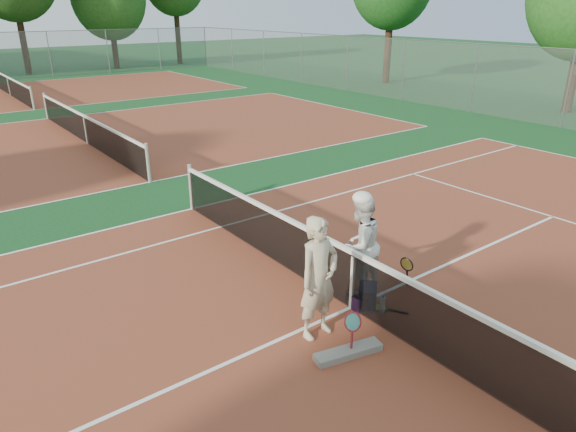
{
  "coord_description": "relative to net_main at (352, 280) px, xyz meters",
  "views": [
    {
      "loc": [
        -5.08,
        -5.04,
        4.48
      ],
      "look_at": [
        0.0,
        1.68,
        1.05
      ],
      "focal_mm": 32.0,
      "sensor_mm": 36.0,
      "label": 1
    }
  ],
  "objects": [
    {
      "name": "water_bottle",
      "position": [
        0.26,
        -0.42,
        -0.36
      ],
      "size": [
        0.09,
        0.09,
        0.3
      ],
      "primitive_type": "cylinder",
      "color": "#C9E5FF",
      "rests_on": "ground"
    },
    {
      "name": "sports_bag_navy",
      "position": [
        0.29,
        -0.08,
        -0.35
      ],
      "size": [
        0.5,
        0.49,
        0.33
      ],
      "primitive_type": "cube",
      "rotation": [
        0.0,
        0.0,
        0.73
      ],
      "color": "black",
      "rests_on": "ground"
    },
    {
      "name": "court_far_a",
      "position": [
        0.0,
        13.5,
        -0.51
      ],
      "size": [
        23.77,
        10.97,
        0.01
      ],
      "primitive_type": "cube",
      "color": "brown",
      "rests_on": "ground"
    },
    {
      "name": "fence_right",
      "position": [
        16.0,
        6.75,
        0.99
      ],
      "size": [
        0.06,
        54.5,
        3.0
      ],
      "primitive_type": null,
      "rotation": [
        0.0,
        0.0,
        1.57
      ],
      "color": "slate",
      "rests_on": "ground"
    },
    {
      "name": "racket_black_held",
      "position": [
        1.17,
        -0.1,
        -0.22
      ],
      "size": [
        0.24,
        0.31,
        0.59
      ],
      "primitive_type": null,
      "rotation": [
        0.0,
        0.0,
        3.39
      ],
      "color": "black",
      "rests_on": "ground"
    },
    {
      "name": "court_main",
      "position": [
        0.0,
        0.0,
        -0.51
      ],
      "size": [
        23.77,
        10.97,
        0.01
      ],
      "primitive_type": "cube",
      "color": "brown",
      "rests_on": "ground"
    },
    {
      "name": "court_far_b",
      "position": [
        0.0,
        27.0,
        -0.51
      ],
      "size": [
        23.77,
        10.97,
        0.01
      ],
      "primitive_type": "cube",
      "color": "brown",
      "rests_on": "ground"
    },
    {
      "name": "net_main",
      "position": [
        0.0,
        0.0,
        0.0
      ],
      "size": [
        0.1,
        10.98,
        1.02
      ],
      "primitive_type": null,
      "color": "black",
      "rests_on": "ground"
    },
    {
      "name": "net_cover_canvas",
      "position": [
        -0.88,
        -0.87,
        -0.46
      ],
      "size": [
        1.02,
        0.44,
        0.1
      ],
      "primitive_type": "cube",
      "rotation": [
        0.0,
        0.0,
        -0.22
      ],
      "color": "slate",
      "rests_on": "ground"
    },
    {
      "name": "net_far_a",
      "position": [
        0.0,
        13.5,
        0.0
      ],
      "size": [
        0.1,
        10.98,
        1.02
      ],
      "primitive_type": null,
      "color": "black",
      "rests_on": "ground"
    },
    {
      "name": "racket_red",
      "position": [
        -0.73,
        -0.78,
        -0.23
      ],
      "size": [
        0.37,
        0.37,
        0.57
      ],
      "primitive_type": null,
      "rotation": [
        0.0,
        0.0,
        0.78
      ],
      "color": "maroon",
      "rests_on": "ground"
    },
    {
      "name": "net_far_b",
      "position": [
        0.0,
        27.0,
        0.0
      ],
      "size": [
        0.1,
        10.98,
        1.02
      ],
      "primitive_type": null,
      "color": "black",
      "rests_on": "ground"
    },
    {
      "name": "sports_bag_purple",
      "position": [
        0.11,
        -0.13,
        -0.4
      ],
      "size": [
        0.31,
        0.23,
        0.23
      ],
      "primitive_type": "cube",
      "rotation": [
        0.0,
        0.0,
        -0.14
      ],
      "color": "black",
      "rests_on": "ground"
    },
    {
      "name": "player_b",
      "position": [
        0.46,
        0.33,
        0.35
      ],
      "size": [
        0.91,
        0.74,
        1.73
      ],
      "primitive_type": "imported",
      "rotation": [
        0.0,
        0.0,
        3.25
      ],
      "color": "silver",
      "rests_on": "ground"
    },
    {
      "name": "racket_spare",
      "position": [
        0.34,
        -0.3,
        -0.49
      ],
      "size": [
        0.54,
        0.65,
        0.04
      ],
      "primitive_type": null,
      "rotation": [
        0.0,
        0.0,
        2.12
      ],
      "color": "black",
      "rests_on": "ground"
    },
    {
      "name": "player_a",
      "position": [
        -0.88,
        -0.21,
        0.42
      ],
      "size": [
        0.71,
        0.49,
        1.86
      ],
      "primitive_type": "imported",
      "rotation": [
        0.0,
        0.0,
        0.07
      ],
      "color": "#C1B395",
      "rests_on": "ground"
    },
    {
      "name": "ground",
      "position": [
        0.0,
        0.0,
        -0.51
      ],
      "size": [
        130.0,
        130.0,
        0.0
      ],
      "primitive_type": "plane",
      "color": "#113E1A",
      "rests_on": "ground"
    }
  ]
}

